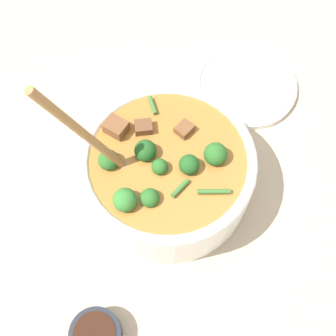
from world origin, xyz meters
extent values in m
plane|color=#C6B293|center=(0.00, 0.00, 0.00)|extent=(4.00, 4.00, 0.00)
cylinder|color=white|center=(0.00, 0.00, 0.05)|extent=(0.27, 0.27, 0.10)
torus|color=white|center=(0.00, 0.00, 0.10)|extent=(0.27, 0.27, 0.02)
cylinder|color=#B27533|center=(0.00, 0.00, 0.07)|extent=(0.25, 0.25, 0.06)
sphere|color=#235B23|center=(-0.02, 0.03, 0.11)|extent=(0.03, 0.03, 0.03)
cylinder|color=#6B9956|center=(-0.02, 0.03, 0.09)|extent=(0.01, 0.01, 0.01)
sphere|color=#2D6B28|center=(0.02, 0.01, 0.11)|extent=(0.02, 0.02, 0.02)
cylinder|color=#6B9956|center=(0.02, 0.01, 0.09)|extent=(0.01, 0.01, 0.01)
sphere|color=#387F33|center=(0.09, 0.04, 0.11)|extent=(0.03, 0.03, 0.03)
cylinder|color=#6B9956|center=(0.09, 0.04, 0.09)|extent=(0.01, 0.01, 0.02)
sphere|color=#2D6B28|center=(-0.06, 0.03, 0.11)|extent=(0.04, 0.04, 0.04)
cylinder|color=#6B9956|center=(-0.06, 0.03, 0.09)|extent=(0.01, 0.01, 0.02)
sphere|color=#235B23|center=(0.03, -0.02, 0.11)|extent=(0.03, 0.03, 0.03)
cylinder|color=#6B9956|center=(0.03, -0.02, 0.09)|extent=(0.01, 0.01, 0.02)
sphere|color=#2D6B28|center=(0.08, -0.03, 0.11)|extent=(0.03, 0.03, 0.03)
cylinder|color=#6B9956|center=(0.08, -0.03, 0.09)|extent=(0.01, 0.01, 0.01)
sphere|color=#2D6B28|center=(0.05, 0.05, 0.11)|extent=(0.03, 0.03, 0.03)
cylinder|color=#6B9956|center=(0.05, 0.05, 0.09)|extent=(0.01, 0.01, 0.01)
cube|color=brown|center=(0.05, -0.08, 0.11)|extent=(0.04, 0.04, 0.02)
cube|color=brown|center=(0.01, -0.06, 0.10)|extent=(0.03, 0.03, 0.02)
cube|color=brown|center=(-0.04, -0.03, 0.10)|extent=(0.03, 0.03, 0.02)
cylinder|color=#3D7533|center=(0.01, 0.05, 0.11)|extent=(0.03, 0.02, 0.01)
cylinder|color=#3D7533|center=(-0.03, 0.08, 0.11)|extent=(0.05, 0.03, 0.01)
cylinder|color=#3D7533|center=(-0.02, -0.09, 0.11)|extent=(0.01, 0.03, 0.01)
ellipsoid|color=#A87A47|center=(0.06, -0.02, 0.10)|extent=(0.04, 0.03, 0.01)
cylinder|color=#A87A47|center=(0.10, -0.03, 0.19)|extent=(0.09, 0.04, 0.20)
cylinder|color=#232833|center=(0.20, 0.17, 0.02)|extent=(0.07, 0.07, 0.03)
cylinder|color=#381E14|center=(0.20, 0.17, 0.03)|extent=(0.06, 0.06, 0.01)
cylinder|color=white|center=(-0.23, -0.12, 0.01)|extent=(0.20, 0.20, 0.01)
torus|color=white|center=(-0.23, -0.12, 0.01)|extent=(0.19, 0.19, 0.01)
camera|label=1|loc=(0.13, 0.26, 0.66)|focal=45.00mm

